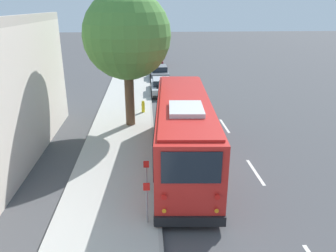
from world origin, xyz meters
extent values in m
plane|color=#474749|center=(0.00, 0.00, 0.00)|extent=(160.00, 160.00, 0.00)
cube|color=#B2AFA8|center=(0.00, 3.75, 0.07)|extent=(80.00, 3.63, 0.15)
cube|color=#9D9A94|center=(0.00, 1.87, 0.07)|extent=(80.00, 0.14, 0.15)
cube|color=red|center=(0.23, 0.54, 1.66)|extent=(10.28, 3.01, 2.83)
cube|color=black|center=(0.23, 0.54, 0.39)|extent=(10.33, 3.06, 0.28)
cube|color=black|center=(0.23, 0.54, 2.28)|extent=(9.46, 3.04, 1.35)
cube|color=black|center=(5.31, 0.20, 2.28)|extent=(0.17, 2.05, 1.42)
cube|color=black|center=(-4.86, 0.89, 2.38)|extent=(0.16, 1.88, 1.08)
cube|color=black|center=(5.31, 0.20, 2.94)|extent=(0.15, 1.69, 0.22)
cube|color=red|center=(0.23, 0.54, 3.12)|extent=(9.64, 2.76, 0.10)
cube|color=silver|center=(-1.58, 0.67, 3.24)|extent=(1.95, 1.45, 0.20)
cube|color=black|center=(5.34, 0.20, 0.43)|extent=(0.26, 2.36, 0.36)
cube|color=black|center=(-4.89, 0.89, 0.43)|extent=(0.26, 2.36, 0.36)
cylinder|color=red|center=(-4.88, 1.73, 1.38)|extent=(0.04, 0.18, 0.18)
cylinder|color=orange|center=(-4.88, 1.73, 0.87)|extent=(0.04, 0.14, 0.14)
cylinder|color=red|center=(-4.99, 0.05, 1.38)|extent=(0.04, 0.18, 0.18)
cylinder|color=orange|center=(-4.99, 0.05, 0.87)|extent=(0.04, 0.14, 0.14)
cube|color=white|center=(5.44, 0.98, 0.60)|extent=(0.06, 0.32, 0.18)
cube|color=white|center=(5.34, -0.58, 0.60)|extent=(0.06, 0.32, 0.18)
cube|color=black|center=(5.07, 1.55, 2.55)|extent=(0.07, 0.10, 0.24)
cylinder|color=black|center=(3.29, 1.36, 0.45)|extent=(0.92, 0.36, 0.90)
cylinder|color=slate|center=(3.29, 1.36, 0.45)|extent=(0.43, 0.35, 0.41)
cylinder|color=black|center=(3.15, -0.67, 0.45)|extent=(0.92, 0.36, 0.90)
cylinder|color=slate|center=(3.15, -0.67, 0.45)|extent=(0.43, 0.35, 0.41)
cylinder|color=black|center=(-2.55, 1.75, 0.45)|extent=(0.92, 0.36, 0.90)
cylinder|color=slate|center=(-2.55, 1.75, 0.45)|extent=(0.43, 0.35, 0.41)
cylinder|color=black|center=(-2.68, -0.28, 0.45)|extent=(0.92, 0.36, 0.90)
cylinder|color=slate|center=(-2.68, -0.28, 0.45)|extent=(0.43, 0.35, 0.41)
cube|color=#A8AAAF|center=(13.43, 0.89, 0.46)|extent=(4.44, 1.70, 0.61)
cube|color=black|center=(13.31, 0.89, 1.01)|extent=(2.10, 1.46, 0.48)
cube|color=#A8AAAF|center=(13.31, 0.89, 1.25)|extent=(2.02, 1.43, 0.05)
cube|color=black|center=(15.67, 0.89, 0.25)|extent=(0.08, 1.64, 0.20)
cube|color=black|center=(11.19, 0.89, 0.25)|extent=(0.08, 1.64, 0.20)
cylinder|color=black|center=(14.83, 1.66, 0.31)|extent=(0.62, 0.20, 0.62)
cylinder|color=slate|center=(14.83, 1.66, 0.31)|extent=(0.28, 0.22, 0.28)
cylinder|color=black|center=(14.83, 0.12, 0.31)|extent=(0.62, 0.20, 0.62)
cylinder|color=slate|center=(14.83, 0.12, 0.31)|extent=(0.28, 0.22, 0.28)
cylinder|color=black|center=(12.03, 1.66, 0.31)|extent=(0.62, 0.20, 0.62)
cylinder|color=slate|center=(12.03, 1.66, 0.31)|extent=(0.28, 0.22, 0.28)
cylinder|color=black|center=(12.03, 0.12, 0.31)|extent=(0.62, 0.20, 0.62)
cylinder|color=slate|center=(12.03, 0.12, 0.31)|extent=(0.28, 0.22, 0.28)
cube|color=slate|center=(19.44, 0.79, 0.48)|extent=(4.36, 1.75, 0.64)
cube|color=black|center=(19.32, 0.79, 1.04)|extent=(2.07, 1.50, 0.48)
cube|color=slate|center=(19.32, 0.79, 1.28)|extent=(1.99, 1.47, 0.05)
cube|color=black|center=(21.64, 0.81, 0.26)|extent=(0.09, 1.67, 0.20)
cube|color=black|center=(17.24, 0.78, 0.26)|extent=(0.09, 1.67, 0.20)
cylinder|color=black|center=(20.81, 1.59, 0.33)|extent=(0.65, 0.20, 0.65)
cylinder|color=slate|center=(20.81, 1.59, 0.33)|extent=(0.29, 0.22, 0.29)
cylinder|color=black|center=(20.82, 0.01, 0.33)|extent=(0.65, 0.20, 0.65)
cylinder|color=slate|center=(20.82, 0.01, 0.33)|extent=(0.29, 0.22, 0.29)
cylinder|color=black|center=(18.06, 1.57, 0.33)|extent=(0.65, 0.20, 0.65)
cylinder|color=slate|center=(18.06, 1.57, 0.33)|extent=(0.29, 0.22, 0.29)
cylinder|color=black|center=(18.07, -0.01, 0.33)|extent=(0.65, 0.20, 0.65)
cylinder|color=slate|center=(18.07, -0.01, 0.33)|extent=(0.29, 0.22, 0.29)
cube|color=maroon|center=(26.68, 0.92, 0.47)|extent=(4.02, 1.72, 0.63)
cube|color=black|center=(26.57, 0.92, 1.03)|extent=(1.91, 1.47, 0.48)
cube|color=maroon|center=(26.57, 0.92, 1.27)|extent=(1.84, 1.43, 0.05)
cube|color=black|center=(28.70, 0.90, 0.26)|extent=(0.10, 1.62, 0.20)
cube|color=black|center=(24.65, 0.94, 0.26)|extent=(0.10, 1.62, 0.20)
cylinder|color=black|center=(27.95, 1.66, 0.32)|extent=(0.64, 0.21, 0.64)
cylinder|color=slate|center=(27.95, 1.66, 0.32)|extent=(0.29, 0.22, 0.29)
cylinder|color=black|center=(27.93, 0.14, 0.32)|extent=(0.64, 0.21, 0.64)
cylinder|color=slate|center=(27.93, 0.14, 0.32)|extent=(0.29, 0.22, 0.29)
cylinder|color=black|center=(25.42, 1.69, 0.32)|extent=(0.64, 0.21, 0.64)
cylinder|color=slate|center=(25.42, 1.69, 0.32)|extent=(0.29, 0.22, 0.29)
cylinder|color=black|center=(25.40, 0.17, 0.32)|extent=(0.64, 0.21, 0.64)
cylinder|color=slate|center=(25.40, 0.17, 0.32)|extent=(0.29, 0.22, 0.29)
cube|color=navy|center=(32.91, 0.87, 0.45)|extent=(4.16, 1.96, 0.60)
cube|color=black|center=(32.80, 0.87, 0.99)|extent=(2.02, 1.58, 0.48)
cube|color=navy|center=(32.80, 0.87, 1.23)|extent=(1.94, 1.54, 0.05)
cube|color=black|center=(34.95, 1.02, 0.25)|extent=(0.19, 1.63, 0.20)
cube|color=black|center=(30.87, 0.73, 0.25)|extent=(0.19, 1.63, 0.20)
cylinder|color=black|center=(34.13, 1.73, 0.30)|extent=(0.62, 0.24, 0.60)
cylinder|color=slate|center=(34.13, 1.73, 0.30)|extent=(0.29, 0.24, 0.27)
cylinder|color=black|center=(34.24, 0.20, 0.30)|extent=(0.62, 0.24, 0.60)
cylinder|color=slate|center=(34.24, 0.20, 0.30)|extent=(0.29, 0.24, 0.27)
cylinder|color=black|center=(31.58, 1.55, 0.30)|extent=(0.62, 0.24, 0.60)
cylinder|color=slate|center=(31.58, 1.55, 0.30)|extent=(0.29, 0.24, 0.27)
cylinder|color=black|center=(31.69, 0.02, 0.30)|extent=(0.62, 0.24, 0.60)
cylinder|color=slate|center=(31.69, 0.02, 0.30)|extent=(0.29, 0.24, 0.27)
cylinder|color=brown|center=(5.39, 3.21, 1.93)|extent=(0.56, 0.56, 3.57)
sphere|color=#4C8438|center=(5.39, 3.21, 5.47)|extent=(5.00, 5.00, 5.00)
sphere|color=#528F3C|center=(6.02, 3.21, 7.09)|extent=(3.25, 3.25, 3.25)
cylinder|color=gray|center=(-4.43, 2.28, 0.76)|extent=(0.06, 0.06, 1.23)
cube|color=red|center=(-4.43, 2.28, 1.52)|extent=(0.02, 0.22, 0.28)
cylinder|color=gray|center=(-2.39, 2.28, 0.65)|extent=(0.06, 0.06, 1.01)
cube|color=red|center=(-2.39, 2.28, 1.30)|extent=(0.02, 0.22, 0.28)
cylinder|color=gold|center=(7.75, 2.43, 0.47)|extent=(0.22, 0.22, 0.65)
sphere|color=gold|center=(7.75, 2.43, 0.86)|extent=(0.20, 0.20, 0.20)
cube|color=silver|center=(-0.95, -2.62, 0.00)|extent=(2.40, 0.14, 0.01)
cube|color=silver|center=(5.05, -2.62, 0.00)|extent=(2.40, 0.14, 0.01)
camera|label=1|loc=(-13.75, 2.23, 7.09)|focal=35.00mm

